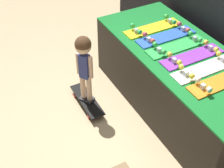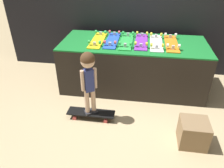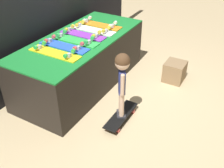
# 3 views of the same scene
# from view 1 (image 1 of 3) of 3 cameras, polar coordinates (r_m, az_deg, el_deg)

# --- Properties ---
(ground_plane) EXTENTS (16.00, 16.00, 0.00)m
(ground_plane) POSITION_cam_1_polar(r_m,az_deg,el_deg) (3.61, 3.86, -6.73)
(ground_plane) COLOR tan
(display_rack) EXTENTS (2.22, 0.94, 0.76)m
(display_rack) POSITION_cam_1_polar(r_m,az_deg,el_deg) (3.62, 12.00, 0.70)
(display_rack) COLOR black
(display_rack) RESTS_ON ground_plane
(skateboard_yellow_on_rack) EXTENTS (0.19, 0.72, 0.09)m
(skateboard_yellow_on_rack) POSITION_cam_1_polar(r_m,az_deg,el_deg) (3.75, 7.53, 10.22)
(skateboard_yellow_on_rack) COLOR yellow
(skateboard_yellow_on_rack) RESTS_ON display_rack
(skateboard_blue_on_rack) EXTENTS (0.19, 0.72, 0.09)m
(skateboard_blue_on_rack) POSITION_cam_1_polar(r_m,az_deg,el_deg) (3.61, 9.86, 8.68)
(skateboard_blue_on_rack) COLOR blue
(skateboard_blue_on_rack) RESTS_ON display_rack
(skateboard_green_on_rack) EXTENTS (0.19, 0.72, 0.09)m
(skateboard_green_on_rack) POSITION_cam_1_polar(r_m,az_deg,el_deg) (3.46, 11.81, 6.84)
(skateboard_green_on_rack) COLOR green
(skateboard_green_on_rack) RESTS_ON display_rack
(skateboard_purple_on_rack) EXTENTS (0.19, 0.72, 0.09)m
(skateboard_purple_on_rack) POSITION_cam_1_polar(r_m,az_deg,el_deg) (3.34, 14.49, 5.01)
(skateboard_purple_on_rack) COLOR purple
(skateboard_purple_on_rack) RESTS_ON display_rack
(skateboard_white_on_rack) EXTENTS (0.19, 0.72, 0.09)m
(skateboard_white_on_rack) POSITION_cam_1_polar(r_m,az_deg,el_deg) (3.20, 16.63, 2.79)
(skateboard_white_on_rack) COLOR white
(skateboard_white_on_rack) RESTS_ON display_rack
(skateboard_orange_on_rack) EXTENTS (0.19, 0.72, 0.09)m
(skateboard_orange_on_rack) POSITION_cam_1_polar(r_m,az_deg,el_deg) (3.09, 19.49, 0.59)
(skateboard_orange_on_rack) COLOR orange
(skateboard_orange_on_rack) RESTS_ON display_rack
(skateboard_on_floor) EXTENTS (0.64, 0.18, 0.09)m
(skateboard_on_floor) POSITION_cam_1_polar(r_m,az_deg,el_deg) (3.75, -4.59, -3.03)
(skateboard_on_floor) COLOR black
(skateboard_on_floor) RESTS_ON ground_plane
(child) EXTENTS (0.20, 0.18, 0.87)m
(child) POSITION_cam_1_polar(r_m,az_deg,el_deg) (3.35, -5.15, 4.77)
(child) COLOR #2D2D33
(child) RESTS_ON skateboard_on_floor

